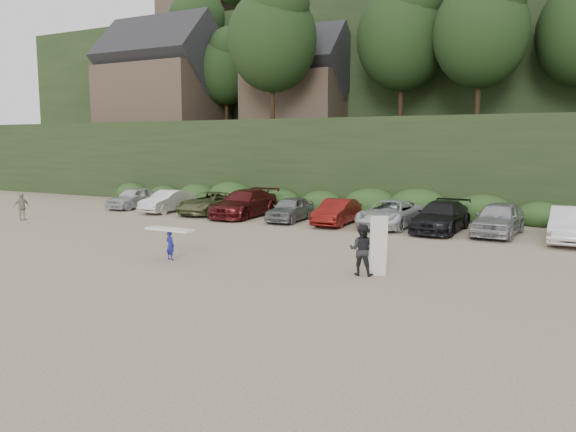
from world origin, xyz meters
The scene contains 6 objects.
ground centered at (0.00, 0.00, 0.00)m, with size 120.00×120.00×0.00m, color tan.
hillside_backdrop centered at (-0.26, 35.93, 11.22)m, with size 90.00×41.50×28.00m.
parked_cars centered at (3.07, 10.00, 0.76)m, with size 39.79×5.68×1.64m.
distant_walker centered at (-18.94, 2.80, 0.78)m, with size 0.91×0.38×1.55m, color gray.
child_surfer centered at (-4.36, -1.68, 0.83)m, with size 2.05×0.64×1.22m.
adult_surfer centered at (3.01, -0.57, 0.89)m, with size 1.35×0.79×2.06m.
Camera 1 is at (9.51, -18.11, 4.48)m, focal length 35.00 mm.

